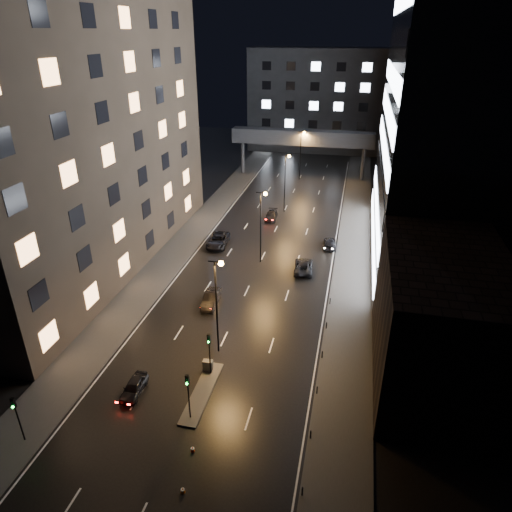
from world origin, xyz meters
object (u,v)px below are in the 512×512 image
object	(u,v)px
car_toward_a	(304,266)
car_toward_b	(330,243)
utility_cabinet	(208,365)
car_away_d	(271,216)
car_away_b	(211,299)
car_away_a	(134,387)
car_away_c	(218,240)

from	to	relation	value
car_toward_a	car_toward_b	world-z (taller)	car_toward_a
car_toward_a	utility_cabinet	distance (m)	22.61
car_away_d	car_away_b	bearing A→B (deg)	-96.81
car_away_d	car_toward_a	distance (m)	18.93
car_away_b	car_toward_a	xyz separation A→B (m)	(9.47, 10.49, -0.03)
car_toward_a	car_away_a	bearing A→B (deg)	60.92
car_away_b	car_away_d	world-z (taller)	car_away_b
car_away_a	car_away_b	xyz separation A→B (m)	(2.20, 15.41, 0.11)
car_away_c	utility_cabinet	size ratio (longest dim) A/B	5.54
car_away_a	utility_cabinet	xyz separation A→B (m)	(5.44, 4.15, 0.04)
car_away_a	utility_cabinet	bearing A→B (deg)	34.88
utility_cabinet	car_away_d	bearing A→B (deg)	88.86
car_away_b	car_away_c	world-z (taller)	car_away_c
car_toward_a	car_toward_b	distance (m)	8.80
car_away_c	car_toward_a	distance (m)	14.41
car_away_a	car_toward_b	distance (m)	37.17
car_away_c	car_away_a	bearing A→B (deg)	-90.65
car_away_d	utility_cabinet	xyz separation A→B (m)	(1.43, -39.06, 0.04)
car_away_a	car_away_d	bearing A→B (deg)	82.23
car_away_a	car_toward_b	size ratio (longest dim) A/B	0.86
car_away_c	car_toward_b	bearing A→B (deg)	6.92
car_away_b	utility_cabinet	bearing A→B (deg)	-77.45
car_toward_a	car_away_d	bearing A→B (deg)	-70.98
car_away_d	car_toward_b	size ratio (longest dim) A/B	1.01
car_away_a	car_away_c	world-z (taller)	car_away_c
car_away_d	car_toward_b	bearing A→B (deg)	-43.73
car_away_c	utility_cabinet	distance (m)	27.95
car_away_a	car_away_d	xyz separation A→B (m)	(4.01, 43.21, 0.00)
utility_cabinet	car_away_a	bearing A→B (deg)	-145.89
car_away_b	car_toward_b	bearing A→B (deg)	53.42
car_away_d	car_toward_b	distance (m)	13.76
car_away_b	utility_cabinet	xyz separation A→B (m)	(3.25, -11.26, -0.06)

